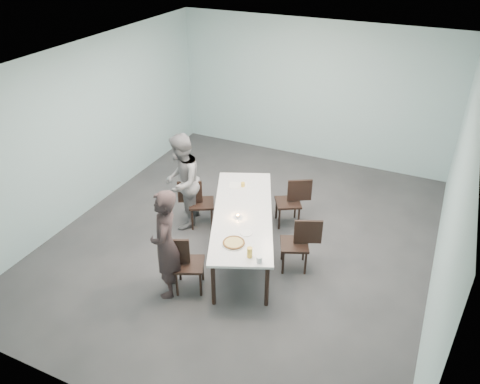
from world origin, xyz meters
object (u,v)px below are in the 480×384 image
at_px(chair_far_right, 293,199).
at_px(tealight, 238,216).
at_px(side_plate, 246,233).
at_px(amber_tumbler, 243,185).
at_px(water_tumbler, 259,259).
at_px(table, 243,216).
at_px(diner_near, 166,244).
at_px(diner_far, 182,182).
at_px(chair_far_left, 197,200).
at_px(pizza, 234,243).
at_px(chair_near_left, 183,261).
at_px(chair_near_right, 300,241).
at_px(beer_glass, 250,252).

height_order(chair_far_right, tealight, chair_far_right).
height_order(side_plate, amber_tumbler, amber_tumbler).
relative_size(side_plate, water_tumbler, 2.00).
distance_m(table, diner_near, 1.43).
bearing_deg(diner_far, chair_far_left, 94.18).
xyz_separation_m(chair_far_right, pizza, (-0.24, -1.89, 0.27)).
bearing_deg(table, chair_near_left, -109.78).
relative_size(chair_far_left, chair_near_right, 1.00).
bearing_deg(diner_near, side_plate, 109.00).
height_order(table, diner_far, diner_far).
distance_m(chair_near_left, diner_far, 1.71).
bearing_deg(amber_tumbler, beer_glass, -62.82).
relative_size(chair_far_right, diner_near, 0.52).
height_order(chair_near_right, tealight, chair_near_right).
height_order(pizza, tealight, tealight).
xyz_separation_m(table, tealight, (-0.01, -0.15, 0.08)).
distance_m(table, chair_near_right, 0.97).
bearing_deg(side_plate, chair_near_right, 35.29).
xyz_separation_m(chair_far_right, beer_glass, (0.08, -2.06, 0.32)).
bearing_deg(water_tumbler, tealight, 129.99).
distance_m(chair_near_left, tealight, 1.10).
relative_size(table, diner_near, 1.64).
xyz_separation_m(beer_glass, tealight, (-0.55, 0.80, -0.05)).
relative_size(side_plate, amber_tumbler, 2.25).
bearing_deg(chair_far_left, water_tumbler, -66.60).
xyz_separation_m(beer_glass, water_tumbler, (0.16, -0.05, -0.03)).
bearing_deg(amber_tumbler, chair_far_right, 25.16).
bearing_deg(chair_near_right, side_plate, 12.60).
xyz_separation_m(diner_far, side_plate, (1.54, -0.77, -0.10)).
bearing_deg(tealight, amber_tumbler, 109.65).
relative_size(beer_glass, tealight, 2.68).
distance_m(diner_near, beer_glass, 1.17).
relative_size(chair_far_right, beer_glass, 5.80).
bearing_deg(diner_far, diner_near, 7.20).
bearing_deg(side_plate, beer_glass, -61.01).
height_order(chair_far_right, side_plate, chair_far_right).
height_order(diner_far, amber_tumbler, diner_far).
xyz_separation_m(diner_near, tealight, (0.57, 1.14, -0.07)).
xyz_separation_m(table, diner_near, (-0.58, -1.29, 0.14)).
relative_size(chair_far_left, tealight, 15.54).
bearing_deg(table, beer_glass, -60.70).
bearing_deg(pizza, side_plate, 79.61).
distance_m(water_tumbler, tealight, 1.11).
bearing_deg(tealight, chair_far_left, 152.80).
bearing_deg(pizza, beer_glass, -28.25).
xyz_separation_m(table, pizza, (0.22, -0.78, 0.08)).
height_order(side_plate, beer_glass, beer_glass).
relative_size(table, beer_glass, 18.31).
relative_size(chair_near_left, side_plate, 4.83).
height_order(chair_far_left, diner_far, diner_far).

